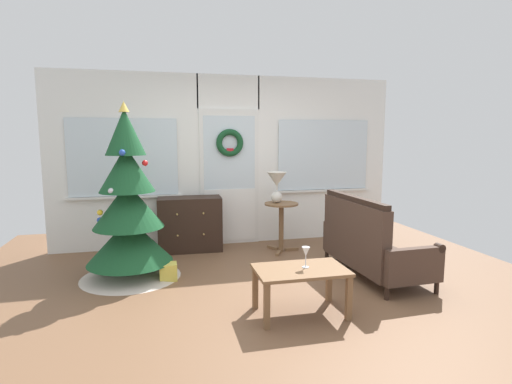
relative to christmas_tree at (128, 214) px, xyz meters
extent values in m
plane|color=brown|center=(1.40, -0.82, -0.75)|extent=(6.76, 6.76, 0.00)
cube|color=white|center=(-0.12, 1.27, 0.53)|extent=(2.15, 0.08, 2.55)
cube|color=white|center=(2.93, 1.27, 0.53)|extent=(2.15, 0.08, 2.55)
cube|color=white|center=(1.40, 1.27, 1.55)|extent=(0.94, 0.08, 0.50)
cube|color=silver|center=(1.40, 1.23, 0.28)|extent=(0.90, 0.05, 2.05)
cube|color=white|center=(1.40, 1.21, -0.30)|extent=(0.78, 0.02, 0.80)
cube|color=silver|center=(1.40, 1.21, 0.65)|extent=(0.78, 0.01, 1.10)
cube|color=silver|center=(-0.12, 1.21, 0.60)|extent=(1.50, 0.01, 1.10)
cube|color=silver|center=(2.93, 1.21, 0.60)|extent=(1.50, 0.01, 1.10)
cube|color=silver|center=(-0.12, 1.20, 0.03)|extent=(1.59, 0.06, 0.03)
cube|color=silver|center=(2.93, 1.20, 0.03)|extent=(1.59, 0.06, 0.03)
torus|color=#164424|center=(1.40, 1.17, 0.80)|extent=(0.41, 0.09, 0.41)
cube|color=red|center=(1.40, 1.16, 0.67)|extent=(0.10, 0.02, 0.10)
cylinder|color=#4C331E|center=(0.00, 0.00, -0.63)|extent=(0.10, 0.10, 0.24)
cone|color=beige|center=(0.00, 0.00, -0.70)|extent=(1.15, 1.15, 0.10)
cone|color=#194C28|center=(0.00, 0.00, -0.31)|extent=(0.98, 0.98, 0.52)
cone|color=#194C28|center=(0.00, 0.00, 0.11)|extent=(0.80, 0.80, 0.52)
cone|color=#194C28|center=(0.00, 0.00, 0.53)|extent=(0.63, 0.63, 0.52)
cone|color=#194C28|center=(0.00, 0.00, 0.94)|extent=(0.45, 0.45, 0.52)
cone|color=#E0BC4C|center=(0.00, 0.00, 1.22)|extent=(0.12, 0.12, 0.12)
sphere|color=red|center=(0.21, -0.07, 0.60)|extent=(0.07, 0.07, 0.07)
sphere|color=gold|center=(-0.29, -0.12, 0.06)|extent=(0.06, 0.06, 0.06)
sphere|color=silver|center=(-0.15, -0.23, 0.31)|extent=(0.06, 0.06, 0.06)
sphere|color=#264CB2|center=(-0.02, -0.22, 0.72)|extent=(0.07, 0.07, 0.07)
sphere|color=red|center=(-0.10, 0.29, 0.25)|extent=(0.07, 0.07, 0.07)
sphere|color=gold|center=(0.14, 0.37, -0.08)|extent=(0.07, 0.07, 0.07)
sphere|color=silver|center=(-0.18, 0.00, 0.74)|extent=(0.06, 0.06, 0.06)
sphere|color=#264CB2|center=(-0.33, 0.12, -0.08)|extent=(0.07, 0.07, 0.07)
cube|color=black|center=(0.77, 0.97, -0.36)|extent=(0.91, 0.45, 0.78)
sphere|color=tan|center=(0.58, 0.75, -0.17)|extent=(0.03, 0.03, 0.03)
sphere|color=tan|center=(0.94, 0.74, -0.17)|extent=(0.03, 0.03, 0.03)
sphere|color=tan|center=(0.58, 0.75, -0.47)|extent=(0.03, 0.03, 0.03)
sphere|color=tan|center=(0.94, 0.74, -0.47)|extent=(0.03, 0.03, 0.03)
cylinder|color=black|center=(3.16, -1.29, -0.68)|extent=(0.05, 0.05, 0.14)
cylinder|color=black|center=(3.11, 0.08, -0.68)|extent=(0.05, 0.05, 0.14)
cylinder|color=black|center=(2.56, -1.32, -0.68)|extent=(0.05, 0.05, 0.14)
cylinder|color=black|center=(2.51, 0.06, -0.68)|extent=(0.05, 0.05, 0.14)
cube|color=#473328|center=(2.84, -0.62, -0.54)|extent=(0.77, 1.34, 0.14)
cube|color=#473328|center=(2.54, -0.63, -0.16)|extent=(0.17, 1.32, 0.62)
cube|color=black|center=(2.54, -0.63, 0.18)|extent=(0.13, 1.29, 0.06)
cube|color=#473328|center=(2.86, -1.32, -0.42)|extent=(0.67, 0.11, 0.38)
cylinder|color=black|center=(3.15, -1.31, -0.25)|extent=(0.09, 0.09, 0.09)
cube|color=#473328|center=(2.81, 0.09, -0.42)|extent=(0.67, 0.11, 0.38)
cylinder|color=black|center=(3.10, 0.10, -0.25)|extent=(0.09, 0.09, 0.09)
cylinder|color=brown|center=(2.04, 0.60, -0.06)|extent=(0.48, 0.48, 0.02)
cylinder|color=brown|center=(2.04, 0.60, -0.41)|extent=(0.07, 0.07, 0.68)
cube|color=brown|center=(2.20, 0.60, -0.73)|extent=(0.20, 0.05, 0.04)
cube|color=brown|center=(1.96, 0.74, -0.73)|extent=(0.14, 0.20, 0.04)
cube|color=brown|center=(1.96, 0.46, -0.73)|extent=(0.14, 0.20, 0.04)
sphere|color=silver|center=(1.98, 0.64, 0.04)|extent=(0.16, 0.16, 0.16)
cylinder|color=silver|center=(1.98, 0.64, 0.17)|extent=(0.02, 0.02, 0.06)
cone|color=silver|center=(1.98, 0.64, 0.30)|extent=(0.28, 0.28, 0.20)
cube|color=brown|center=(1.60, -1.41, -0.33)|extent=(0.85, 0.53, 0.03)
cube|color=brown|center=(1.21, -1.63, -0.55)|extent=(0.05, 0.05, 0.41)
cube|color=brown|center=(1.97, -1.64, -0.55)|extent=(0.05, 0.05, 0.41)
cube|color=brown|center=(1.22, -1.19, -0.55)|extent=(0.05, 0.05, 0.41)
cube|color=brown|center=(1.98, -1.20, -0.55)|extent=(0.05, 0.05, 0.41)
cylinder|color=silver|center=(1.65, -1.39, -0.31)|extent=(0.06, 0.06, 0.01)
cylinder|color=silver|center=(1.65, -1.39, -0.26)|extent=(0.01, 0.01, 0.10)
cone|color=silver|center=(1.65, -1.39, -0.16)|extent=(0.08, 0.08, 0.09)
cube|color=#D8C64C|center=(0.43, -0.21, -0.65)|extent=(0.20, 0.18, 0.20)
camera|label=1|loc=(0.35, -4.77, 0.89)|focal=28.14mm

